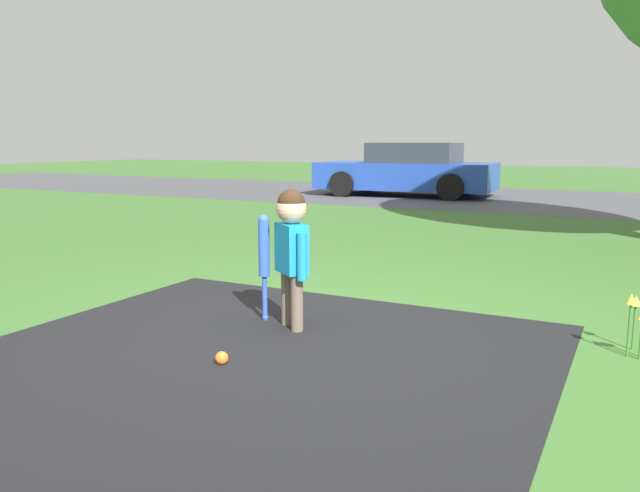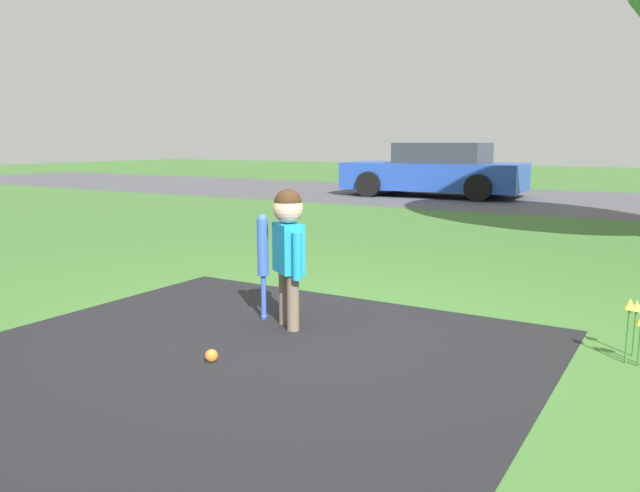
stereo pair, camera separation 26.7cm
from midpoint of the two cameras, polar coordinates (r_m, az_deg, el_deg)
name	(u,v)px [view 2 (the right image)]	position (r m, az deg, el deg)	size (l,w,h in m)	color
ground_plane	(312,337)	(3.97, 1.24, -8.29)	(60.00, 60.00, 0.00)	#3D6B2D
street_strip	(579,202)	(13.93, 23.12, 3.76)	(40.00, 6.00, 0.01)	#4C4C51
child	(288,239)	(4.02, -1.02, 0.66)	(0.31, 0.26, 0.92)	#6B5B4C
baseball_bat	(263,252)	(4.24, -3.45, -0.55)	(0.08, 0.08, 0.73)	blue
sports_ball	(211,356)	(3.55, -7.75, -9.93)	(0.07, 0.07, 0.07)	orange
parked_car	(436,171)	(14.37, 11.10, 6.75)	(4.02, 2.16, 1.19)	#2347AD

